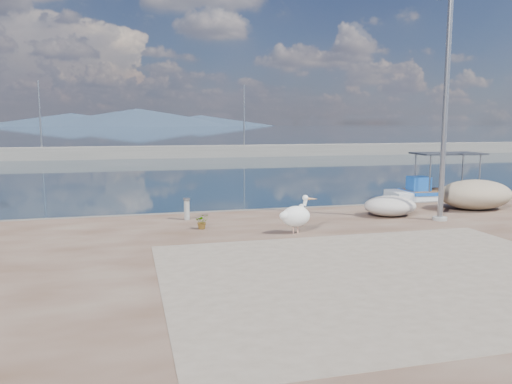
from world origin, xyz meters
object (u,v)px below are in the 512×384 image
at_px(boat_right, 444,197).
at_px(pelican, 296,216).
at_px(lamp_post, 445,114).
at_px(bollard_near, 187,208).

bearing_deg(boat_right, pelican, -139.30).
bearing_deg(boat_right, lamp_post, -121.17).
bearing_deg(pelican, bollard_near, 126.90).
distance_m(boat_right, bollard_near, 12.75).
xyz_separation_m(boat_right, bollard_near, (-12.09, -4.01, 0.67)).
distance_m(boat_right, lamp_post, 8.29).
height_order(boat_right, bollard_near, boat_right).
distance_m(pelican, lamp_post, 5.77).
xyz_separation_m(pelican, bollard_near, (-2.68, 2.72, -0.13)).
bearing_deg(lamp_post, pelican, -171.83).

